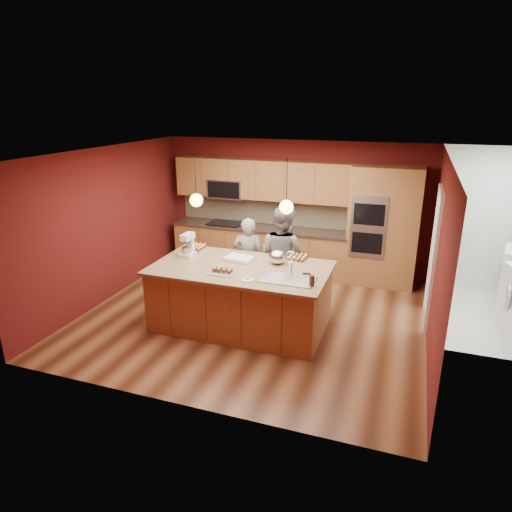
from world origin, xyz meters
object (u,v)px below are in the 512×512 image
at_px(person_right, 282,256).
at_px(stand_mixer, 188,246).
at_px(person_left, 248,259).
at_px(mixing_bowl, 277,257).
at_px(island, 242,296).

distance_m(person_right, stand_mixer, 1.63).
distance_m(person_left, mixing_bowl, 1.08).
bearing_deg(mixing_bowl, stand_mixer, -175.09).
bearing_deg(person_right, stand_mixer, 52.24).
bearing_deg(island, person_right, 70.59).
xyz_separation_m(person_left, person_right, (0.63, 0.00, 0.13)).
relative_size(person_left, mixing_bowl, 5.45).
bearing_deg(island, person_left, 104.78).
xyz_separation_m(person_left, stand_mixer, (-0.75, -0.82, 0.41)).
relative_size(person_right, stand_mixer, 4.61).
distance_m(island, person_right, 1.14).
height_order(person_right, mixing_bowl, person_right).
bearing_deg(island, stand_mixer, 169.08).
relative_size(island, person_left, 1.80).
bearing_deg(person_right, island, 91.96).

